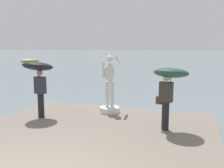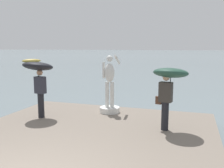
{
  "view_description": "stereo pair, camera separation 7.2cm",
  "coord_description": "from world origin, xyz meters",
  "px_view_note": "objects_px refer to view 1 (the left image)",
  "views": [
    {
      "loc": [
        2.77,
        -3.3,
        2.92
      ],
      "look_at": [
        0.0,
        5.44,
        1.55
      ],
      "focal_mm": 39.91,
      "sensor_mm": 36.0,
      "label": 1
    },
    {
      "loc": [
        2.84,
        -3.28,
        2.92
      ],
      "look_at": [
        0.0,
        5.44,
        1.55
      ],
      "focal_mm": 39.91,
      "sensor_mm": 36.0,
      "label": 2
    }
  ],
  "objects_px": {
    "onlooker_left": "(38,73)",
    "boat_leftward": "(30,61)",
    "statue_white_figure": "(110,93)",
    "onlooker_right": "(170,80)"
  },
  "relations": [
    {
      "from": "statue_white_figure",
      "to": "boat_leftward",
      "type": "bearing_deg",
      "value": 129.98
    },
    {
      "from": "statue_white_figure",
      "to": "onlooker_right",
      "type": "distance_m",
      "value": 2.86
    },
    {
      "from": "statue_white_figure",
      "to": "onlooker_right",
      "type": "height_order",
      "value": "statue_white_figure"
    },
    {
      "from": "statue_white_figure",
      "to": "onlooker_left",
      "type": "relative_size",
      "value": 1.08
    },
    {
      "from": "onlooker_left",
      "to": "boat_leftward",
      "type": "relative_size",
      "value": 0.61
    },
    {
      "from": "boat_leftward",
      "to": "onlooker_left",
      "type": "bearing_deg",
      "value": -53.72
    },
    {
      "from": "onlooker_left",
      "to": "boat_leftward",
      "type": "xyz_separation_m",
      "value": [
        -23.59,
        32.14,
        -1.66
      ]
    },
    {
      "from": "statue_white_figure",
      "to": "onlooker_right",
      "type": "xyz_separation_m",
      "value": [
        2.35,
        -1.44,
        0.77
      ]
    },
    {
      "from": "onlooker_left",
      "to": "boat_leftward",
      "type": "height_order",
      "value": "onlooker_left"
    },
    {
      "from": "onlooker_left",
      "to": "statue_white_figure",
      "type": "bearing_deg",
      "value": 31.9
    }
  ]
}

